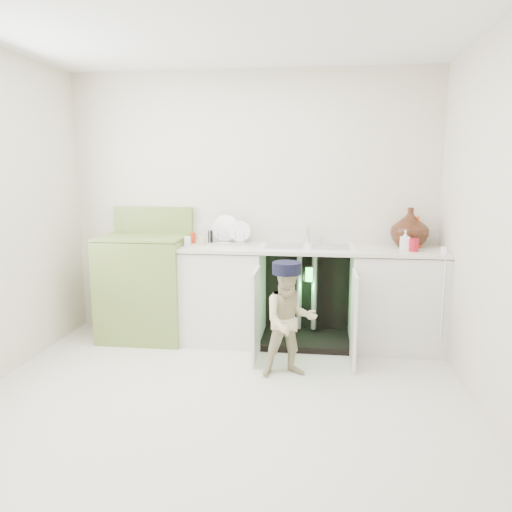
{
  "coord_description": "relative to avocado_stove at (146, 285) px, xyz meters",
  "views": [
    {
      "loc": [
        0.66,
        -3.25,
        1.62
      ],
      "look_at": [
        0.15,
        0.7,
        0.9
      ],
      "focal_mm": 35.0,
      "sensor_mm": 36.0,
      "label": 1
    }
  ],
  "objects": [
    {
      "name": "room_shell",
      "position": [
        0.97,
        -1.18,
        0.75
      ],
      "size": [
        6.0,
        5.5,
        1.26
      ],
      "color": "beige",
      "rests_on": "ground"
    },
    {
      "name": "counter_run",
      "position": [
        1.55,
        0.03,
        -0.02
      ],
      "size": [
        2.44,
        1.02,
        1.25
      ],
      "color": "silver",
      "rests_on": "ground"
    },
    {
      "name": "avocado_stove",
      "position": [
        0.0,
        0.0,
        0.0
      ],
      "size": [
        0.79,
        0.65,
        1.22
      ],
      "color": "olive",
      "rests_on": "ground"
    },
    {
      "name": "repair_worker",
      "position": [
        1.41,
        -0.74,
        -0.05
      ],
      "size": [
        0.51,
        0.65,
        0.9
      ],
      "rotation": [
        0.0,
        0.0,
        0.28
      ],
      "color": "#C3B88C",
      "rests_on": "ground"
    },
    {
      "name": "ground",
      "position": [
        0.97,
        -1.18,
        -0.5
      ],
      "size": [
        3.5,
        3.5,
        0.0
      ],
      "primitive_type": "plane",
      "color": "beige",
      "rests_on": "ground"
    }
  ]
}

